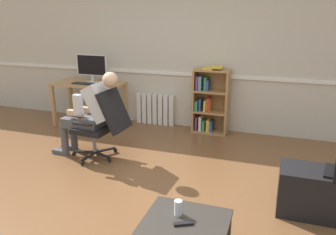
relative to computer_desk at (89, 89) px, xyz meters
name	(u,v)px	position (x,y,z in m)	size (l,w,h in m)	color
ground_plane	(129,202)	(1.75, -2.15, -0.64)	(18.00, 18.00, 0.00)	brown
back_wall	(195,48)	(1.75, 0.50, 0.71)	(12.00, 0.13, 2.70)	beige
computer_desk	(89,89)	(0.00, 0.00, 0.00)	(1.21, 0.61, 0.76)	tan
imac_monitor	(92,66)	(0.04, 0.08, 0.39)	(0.58, 0.14, 0.47)	silver
keyboard	(84,84)	(0.00, -0.14, 0.12)	(0.42, 0.12, 0.02)	black
computer_mouse	(99,84)	(0.28, -0.12, 0.13)	(0.06, 0.10, 0.03)	white
bookshelf	(209,102)	(2.07, 0.29, -0.13)	(0.57, 0.29, 1.10)	#AD7F4C
radiator	(155,109)	(1.08, 0.39, -0.37)	(0.69, 0.08, 0.54)	white
office_chair	(103,122)	(0.96, -1.24, -0.12)	(0.82, 0.62, 0.97)	black
person_seated	(91,112)	(0.79, -1.23, 0.00)	(1.04, 0.40, 1.20)	#4C4C51
tv_stand	(332,195)	(3.73, -1.74, -0.41)	(1.00, 0.42, 0.47)	black
coffee_table	(185,228)	(2.56, -2.83, -0.31)	(0.65, 0.59, 0.38)	#332D28
drinking_glass	(178,208)	(2.49, -2.76, -0.20)	(0.07, 0.07, 0.13)	silver
spare_remote	(183,224)	(2.56, -2.87, -0.25)	(0.04, 0.15, 0.02)	black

